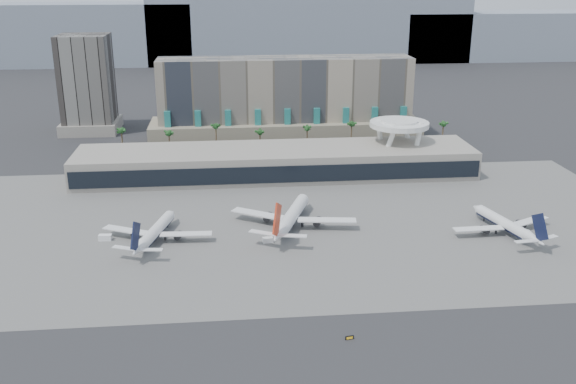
{
  "coord_description": "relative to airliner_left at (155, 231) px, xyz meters",
  "views": [
    {
      "loc": [
        -20.61,
        -154.2,
        84.83
      ],
      "look_at": [
        -1.7,
        40.0,
        16.7
      ],
      "focal_mm": 40.0,
      "sensor_mm": 36.0,
      "label": 1
    }
  ],
  "objects": [
    {
      "name": "ground",
      "position": [
        45.18,
        -43.3,
        -3.37
      ],
      "size": [
        900.0,
        900.0,
        0.0
      ],
      "primitive_type": "plane",
      "color": "#232326",
      "rests_on": "ground"
    },
    {
      "name": "apron_pad",
      "position": [
        45.18,
        11.7,
        -3.34
      ],
      "size": [
        260.0,
        130.0,
        0.06
      ],
      "primitive_type": "cube",
      "color": "#5B5B59",
      "rests_on": "ground"
    },
    {
      "name": "mountain_ridge",
      "position": [
        73.05,
        426.7,
        26.52
      ],
      "size": [
        680.0,
        60.0,
        70.0
      ],
      "color": "gray",
      "rests_on": "ground"
    },
    {
      "name": "hotel",
      "position": [
        55.18,
        131.11,
        13.43
      ],
      "size": [
        140.0,
        30.0,
        42.0
      ],
      "color": "#9F907B",
      "rests_on": "ground"
    },
    {
      "name": "office_tower",
      "position": [
        -49.82,
        156.7,
        19.56
      ],
      "size": [
        30.0,
        30.0,
        52.0
      ],
      "color": "black",
      "rests_on": "ground"
    },
    {
      "name": "terminal",
      "position": [
        45.18,
        66.54,
        3.14
      ],
      "size": [
        170.0,
        32.5,
        14.5
      ],
      "color": "#A09B8D",
      "rests_on": "ground"
    },
    {
      "name": "saucer_structure",
      "position": [
        100.18,
        72.7,
        15.08
      ],
      "size": [
        26.0,
        26.0,
        21.89
      ],
      "color": "white",
      "rests_on": "ground"
    },
    {
      "name": "palm_row",
      "position": [
        52.18,
        101.7,
        7.12
      ],
      "size": [
        157.8,
        2.8,
        13.1
      ],
      "color": "brown",
      "rests_on": "ground"
    },
    {
      "name": "airliner_left",
      "position": [
        0.0,
        0.0,
        0.0
      ],
      "size": [
        36.62,
        38.0,
        13.38
      ],
      "rotation": [
        0.0,
        0.0,
        -0.25
      ],
      "color": "white",
      "rests_on": "ground"
    },
    {
      "name": "airliner_centre",
      "position": [
        45.84,
        7.72,
        0.65
      ],
      "size": [
        42.89,
        44.32,
        15.96
      ],
      "rotation": [
        0.0,
        0.0,
        -0.34
      ],
      "color": "white",
      "rests_on": "ground"
    },
    {
      "name": "airliner_right",
      "position": [
        117.1,
        -5.0,
        -0.01
      ],
      "size": [
        36.53,
        37.93,
        13.32
      ],
      "rotation": [
        0.0,
        0.0,
        0.24
      ],
      "color": "white",
      "rests_on": "ground"
    },
    {
      "name": "service_vehicle_a",
      "position": [
        -16.63,
        1.88,
        -2.37
      ],
      "size": [
        4.25,
        2.28,
        2.02
      ],
      "primitive_type": "cube",
      "rotation": [
        0.0,
        0.0,
        -0.07
      ],
      "color": "white",
      "rests_on": "ground"
    },
    {
      "name": "service_vehicle_b",
      "position": [
        36.66,
        -4.94,
        -2.52
      ],
      "size": [
        3.55,
        2.3,
        1.72
      ],
      "primitive_type": "cube",
      "rotation": [
        0.0,
        0.0,
        0.12
      ],
      "color": "white",
      "rests_on": "ground"
    },
    {
      "name": "taxiway_sign",
      "position": [
        52.44,
        -64.95,
        -2.89
      ],
      "size": [
        2.15,
        0.67,
        0.97
      ],
      "rotation": [
        0.0,
        0.0,
        0.18
      ],
      "color": "black",
      "rests_on": "ground"
    }
  ]
}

